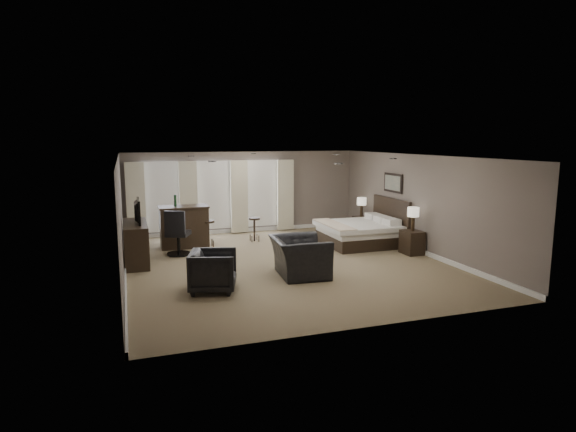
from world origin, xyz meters
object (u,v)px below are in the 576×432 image
object	(u,v)px
dresser	(136,243)
bed	(357,222)
nightstand_far	(361,225)
armchair_near	(300,250)
bar_stool_left	(208,234)
lamp_far	(361,207)
bar_stool_right	(254,229)
lamp_near	(413,219)
tv	(135,220)
bar_counter	(184,227)
nightstand_near	(412,242)
armchair_far	(213,269)
desk_chair	(178,232)

from	to	relation	value
dresser	bed	bearing A→B (deg)	1.26
nightstand_far	armchair_near	world-z (taller)	armchair_near
nightstand_far	bar_stool_left	distance (m)	4.96
lamp_far	dresser	distance (m)	7.11
lamp_far	bar_stool_right	distance (m)	3.57
lamp_near	bar_stool_right	size ratio (longest dim) A/B	0.89
lamp_near	dresser	xyz separation A→B (m)	(-6.92, 1.32, -0.43)
nightstand_far	tv	world-z (taller)	tv
dresser	armchair_near	world-z (taller)	armchair_near
lamp_far	bar_counter	xyz separation A→B (m)	(-5.59, -0.17, -0.27)
nightstand_far	bar_stool_right	world-z (taller)	bar_stool_right
bed	bar_counter	xyz separation A→B (m)	(-4.70, 1.28, -0.07)
nightstand_near	armchair_far	bearing A→B (deg)	-165.51
nightstand_far	lamp_far	bearing A→B (deg)	0.00
dresser	tv	world-z (taller)	tv
nightstand_near	nightstand_far	size ratio (longest dim) A/B	1.13
nightstand_far	tv	size ratio (longest dim) A/B	0.54
armchair_far	bar_counter	distance (m)	4.16
tv	bed	bearing A→B (deg)	-88.74
tv	bar_stool_right	bearing A→B (deg)	-65.23
nightstand_near	lamp_far	distance (m)	2.95
lamp_near	dresser	size ratio (longest dim) A/B	0.36
bed	nightstand_near	size ratio (longest dim) A/B	3.32
tv	bar_stool_left	world-z (taller)	tv
armchair_near	bar_stool_right	world-z (taller)	armchair_near
bar_stool_left	tv	bearing A→B (deg)	-148.01
dresser	bar_counter	size ratio (longest dim) A/B	1.28
nightstand_far	armchair_near	size ratio (longest dim) A/B	0.42
bar_stool_left	bed	bearing A→B (deg)	-15.12
nightstand_far	armchair_far	distance (m)	7.01
armchair_near	bar_stool_right	xyz separation A→B (m)	(-0.02, 3.83, -0.22)
bed	bar_counter	size ratio (longest dim) A/B	1.52
nightstand_far	bar_stool_right	bearing A→B (deg)	-179.70
bar_counter	lamp_near	bearing A→B (deg)	-26.04
lamp_far	bar_stool_right	world-z (taller)	lamp_far
lamp_near	armchair_near	xyz separation A→B (m)	(-3.51, -0.95, -0.36)
bar_stool_left	desk_chair	size ratio (longest dim) A/B	0.63
armchair_far	desk_chair	world-z (taller)	desk_chair
bar_stool_left	armchair_far	bearing A→B (deg)	-98.11
desk_chair	dresser	bearing A→B (deg)	50.04
bar_counter	bed	bearing A→B (deg)	-15.26
nightstand_far	nightstand_near	bearing A→B (deg)	-90.00
bar_counter	desk_chair	distance (m)	0.91
nightstand_far	armchair_far	size ratio (longest dim) A/B	0.60
tv	armchair_near	world-z (taller)	armchair_near
nightstand_near	armchair_near	size ratio (longest dim) A/B	0.47
armchair_near	nightstand_far	bearing A→B (deg)	-38.00
bar_stool_left	lamp_near	bearing A→B (deg)	-27.23
bed	dresser	xyz separation A→B (m)	(-6.03, -0.13, -0.15)
armchair_far	bar_counter	world-z (taller)	bar_counter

